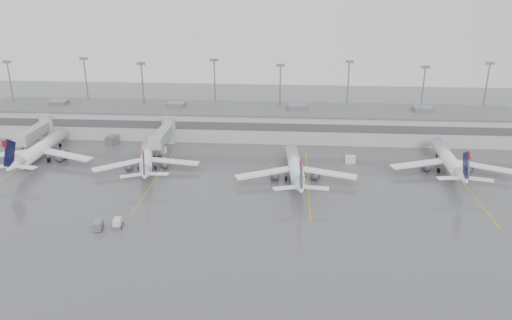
# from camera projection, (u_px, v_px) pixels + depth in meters

# --- Properties ---
(ground) EXTENTS (260.00, 260.00, 0.00)m
(ground) POSITION_uv_depth(u_px,v_px,m) (216.00, 230.00, 91.78)
(ground) COLOR #4C4C4F
(ground) RESTS_ON ground
(terminal) EXTENTS (152.00, 17.00, 9.45)m
(terminal) POSITION_uv_depth(u_px,v_px,m) (245.00, 121.00, 144.50)
(terminal) COLOR #B2B2AD
(terminal) RESTS_ON ground
(light_masts) EXTENTS (142.40, 8.00, 20.60)m
(light_masts) POSITION_uv_depth(u_px,v_px,m) (247.00, 90.00, 147.14)
(light_masts) COLOR gray
(light_masts) RESTS_ON ground
(jet_bridge_left) EXTENTS (4.00, 17.20, 7.00)m
(jet_bridge_left) POSITION_uv_depth(u_px,v_px,m) (40.00, 131.00, 136.90)
(jet_bridge_left) COLOR gray
(jet_bridge_left) RESTS_ON ground
(jet_bridge_right) EXTENTS (4.00, 17.20, 7.00)m
(jet_bridge_right) POSITION_uv_depth(u_px,v_px,m) (165.00, 133.00, 134.53)
(jet_bridge_right) COLOR gray
(jet_bridge_right) RESTS_ON ground
(stand_markings) EXTENTS (105.25, 40.00, 0.01)m
(stand_markings) POSITION_uv_depth(u_px,v_px,m) (231.00, 180.00, 114.20)
(stand_markings) COLOR #CC910C
(stand_markings) RESTS_ON ground
(jet_far_left) EXTENTS (28.97, 32.46, 10.50)m
(jet_far_left) POSITION_uv_depth(u_px,v_px,m) (39.00, 149.00, 124.34)
(jet_far_left) COLOR white
(jet_far_left) RESTS_ON ground
(jet_mid_left) EXTENTS (24.45, 27.75, 9.15)m
(jet_mid_left) POSITION_uv_depth(u_px,v_px,m) (146.00, 158.00, 119.37)
(jet_mid_left) COLOR white
(jet_mid_left) RESTS_ON ground
(jet_mid_right) EXTENTS (27.51, 30.94, 10.01)m
(jet_mid_right) POSITION_uv_depth(u_px,v_px,m) (295.00, 167.00, 113.15)
(jet_mid_right) COLOR white
(jet_mid_right) RESTS_ON ground
(jet_far_right) EXTENTS (27.96, 31.37, 10.14)m
(jet_far_right) POSITION_uv_depth(u_px,v_px,m) (449.00, 160.00, 117.65)
(jet_far_right) COLOR white
(jet_far_right) RESTS_ON ground
(baggage_tug) EXTENTS (1.99, 2.76, 1.65)m
(baggage_tug) POSITION_uv_depth(u_px,v_px,m) (118.00, 224.00, 92.64)
(baggage_tug) COLOR silver
(baggage_tug) RESTS_ON ground
(baggage_cart) EXTENTS (1.86, 2.81, 1.69)m
(baggage_cart) POSITION_uv_depth(u_px,v_px,m) (98.00, 225.00, 91.66)
(baggage_cart) COLOR slate
(baggage_cart) RESTS_ON ground
(gse_uld_a) EXTENTS (2.47, 1.98, 1.52)m
(gse_uld_a) POSITION_uv_depth(u_px,v_px,m) (51.00, 153.00, 129.19)
(gse_uld_a) COLOR silver
(gse_uld_a) RESTS_ON ground
(gse_uld_b) EXTENTS (2.83, 2.24, 1.76)m
(gse_uld_b) POSITION_uv_depth(u_px,v_px,m) (161.00, 150.00, 131.14)
(gse_uld_b) COLOR silver
(gse_uld_b) RESTS_ON ground
(gse_uld_c) EXTENTS (2.60, 1.83, 1.77)m
(gse_uld_c) POSITION_uv_depth(u_px,v_px,m) (350.00, 159.00, 124.34)
(gse_uld_c) COLOR silver
(gse_uld_c) RESTS_ON ground
(gse_loader) EXTENTS (3.20, 4.06, 2.22)m
(gse_loader) POSITION_uv_depth(u_px,v_px,m) (112.00, 140.00, 138.23)
(gse_loader) COLOR slate
(gse_loader) RESTS_ON ground
(cone_a) EXTENTS (0.50, 0.50, 0.80)m
(cone_a) POSITION_uv_depth(u_px,v_px,m) (21.00, 153.00, 129.81)
(cone_a) COLOR orange
(cone_a) RESTS_ON ground
(cone_b) EXTENTS (0.40, 0.40, 0.63)m
(cone_b) POSITION_uv_depth(u_px,v_px,m) (166.00, 158.00, 126.99)
(cone_b) COLOR orange
(cone_b) RESTS_ON ground
(cone_c) EXTENTS (0.41, 0.41, 0.66)m
(cone_c) POSITION_uv_depth(u_px,v_px,m) (270.00, 163.00, 123.27)
(cone_c) COLOR orange
(cone_c) RESTS_ON ground
(cone_d) EXTENTS (0.41, 0.41, 0.65)m
(cone_d) POSITION_uv_depth(u_px,v_px,m) (447.00, 172.00, 117.92)
(cone_d) COLOR orange
(cone_d) RESTS_ON ground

